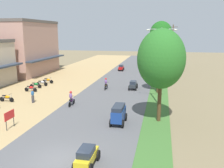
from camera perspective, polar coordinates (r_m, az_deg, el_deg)
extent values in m
plane|color=#7A6B4C|center=(16.20, -12.10, -17.35)|extent=(180.00, 180.00, 0.00)
cube|color=#565659|center=(16.18, -12.11, -17.23)|extent=(9.00, 140.00, 0.08)
cube|color=tan|center=(49.71, -19.95, 7.82)|extent=(8.05, 13.25, 9.60)
cube|color=#2D3847|center=(47.60, -15.03, 5.88)|extent=(1.20, 13.25, 0.25)
cube|color=#59514C|center=(49.65, -20.38, 13.63)|extent=(8.25, 13.45, 0.50)
cylinder|color=black|center=(29.97, -22.63, -3.45)|extent=(0.56, 0.06, 0.56)
cylinder|color=black|center=(30.68, -24.55, -3.28)|extent=(0.56, 0.06, 0.56)
cube|color=#333338|center=(30.27, -23.63, -3.04)|extent=(1.12, 0.12, 0.12)
ellipsoid|color=orange|center=(30.19, -23.53, -2.79)|extent=(0.64, 0.28, 0.32)
cube|color=black|center=(30.37, -24.10, -2.52)|extent=(0.44, 0.20, 0.10)
cylinder|color=#A5A8AD|center=(29.93, -22.77, -2.95)|extent=(0.26, 0.05, 0.68)
cylinder|color=black|center=(29.88, -22.92, -2.25)|extent=(0.04, 0.54, 0.04)
cylinder|color=black|center=(33.96, -17.73, -1.34)|extent=(0.56, 0.06, 0.56)
cylinder|color=black|center=(34.58, -19.52, -1.22)|extent=(0.56, 0.06, 0.56)
cube|color=#333338|center=(34.23, -18.66, -0.99)|extent=(1.12, 0.12, 0.12)
ellipsoid|color=red|center=(34.16, -18.56, -0.77)|extent=(0.64, 0.28, 0.32)
cube|color=black|center=(34.31, -19.09, -0.54)|extent=(0.44, 0.20, 0.10)
cylinder|color=#A5A8AD|center=(33.93, -17.85, -0.89)|extent=(0.26, 0.05, 0.68)
cylinder|color=black|center=(33.88, -17.98, -0.27)|extent=(0.04, 0.54, 0.04)
cylinder|color=black|center=(36.00, -16.72, -0.53)|extent=(0.56, 0.06, 0.56)
cylinder|color=black|center=(36.61, -18.43, -0.44)|extent=(0.56, 0.06, 0.56)
cube|color=#333338|center=(36.26, -17.60, -0.21)|extent=(1.12, 0.12, 0.12)
ellipsoid|color=#14722D|center=(36.20, -17.50, 0.01)|extent=(0.64, 0.28, 0.32)
cube|color=black|center=(36.35, -18.01, 0.21)|extent=(0.44, 0.20, 0.10)
cylinder|color=#A5A8AD|center=(35.98, -16.83, -0.11)|extent=(0.26, 0.05, 0.68)
cylinder|color=black|center=(35.93, -16.95, 0.48)|extent=(0.04, 0.54, 0.04)
cylinder|color=black|center=(37.19, -15.37, -0.06)|extent=(0.56, 0.06, 0.56)
cylinder|color=black|center=(37.77, -17.05, 0.02)|extent=(0.56, 0.06, 0.56)
cube|color=#333338|center=(37.44, -16.23, 0.25)|extent=(1.12, 0.12, 0.12)
ellipsoid|color=silver|center=(37.37, -16.13, 0.46)|extent=(0.64, 0.28, 0.32)
cube|color=black|center=(37.52, -16.63, 0.66)|extent=(0.44, 0.20, 0.10)
cylinder|color=#A5A8AD|center=(37.16, -15.48, 0.35)|extent=(0.26, 0.05, 0.68)
cylinder|color=black|center=(37.12, -15.59, 0.92)|extent=(0.04, 0.54, 0.04)
cylinder|color=black|center=(38.85, -14.10, 0.52)|extent=(0.56, 0.06, 0.56)
cylinder|color=black|center=(39.40, -15.73, 0.59)|extent=(0.56, 0.06, 0.56)
cube|color=#333338|center=(39.08, -14.93, 0.81)|extent=(1.12, 0.12, 0.12)
ellipsoid|color=orange|center=(39.02, -14.84, 1.01)|extent=(0.64, 0.28, 0.32)
cube|color=black|center=(39.16, -15.32, 1.20)|extent=(0.44, 0.20, 0.10)
cylinder|color=#A5A8AD|center=(38.82, -14.20, 0.91)|extent=(0.26, 0.05, 0.68)
cylinder|color=black|center=(38.78, -14.31, 1.45)|extent=(0.04, 0.54, 0.04)
cylinder|color=#262628|center=(21.61, -23.66, -9.09)|extent=(0.06, 0.06, 0.80)
cylinder|color=#262628|center=(22.37, -22.18, -8.24)|extent=(0.06, 0.06, 0.80)
cube|color=red|center=(21.74, -23.07, -6.81)|extent=(0.04, 1.30, 0.70)
cylinder|color=#33333D|center=(28.79, -18.32, -3.47)|extent=(0.14, 0.14, 0.82)
cylinder|color=#33333D|center=(28.88, -18.01, -3.40)|extent=(0.14, 0.14, 0.82)
ellipsoid|color=#265999|center=(28.67, -18.26, -2.11)|extent=(0.39, 0.43, 0.56)
sphere|color=#9E7556|center=(28.57, -18.31, -1.31)|extent=(0.22, 0.22, 0.22)
cylinder|color=#4C351E|center=(21.88, 11.15, -3.37)|extent=(0.34, 0.34, 4.17)
ellipsoid|color=#276823|center=(21.22, 11.53, 5.82)|extent=(4.13, 4.13, 5.19)
cylinder|color=#4C351E|center=(32.29, 10.96, 2.29)|extent=(0.43, 0.43, 4.91)
ellipsoid|color=#1C5725|center=(31.89, 11.22, 8.52)|extent=(3.28, 3.28, 3.86)
cylinder|color=#4C351E|center=(40.87, 11.24, 5.49)|extent=(0.25, 0.25, 6.58)
ellipsoid|color=#1A5918|center=(40.62, 11.50, 11.62)|extent=(3.61, 3.61, 3.93)
cylinder|color=#4C351E|center=(52.07, 11.44, 5.78)|extent=(0.25, 0.25, 4.64)
ellipsoid|color=#20501B|center=(51.82, 11.61, 9.64)|extent=(4.31, 4.31, 4.33)
cylinder|color=#4C351E|center=(59.84, 11.30, 6.56)|extent=(0.36, 0.36, 4.59)
ellipsoid|color=#285326|center=(59.61, 11.46, 10.17)|extent=(4.46, 4.46, 5.38)
cylinder|color=gray|center=(26.49, 11.29, 3.88)|extent=(0.16, 0.16, 8.31)
cylinder|color=gray|center=(26.25, 10.10, 12.63)|extent=(1.40, 0.08, 0.08)
ellipsoid|color=silver|center=(26.28, 8.53, 12.53)|extent=(0.36, 0.20, 0.14)
cylinder|color=gray|center=(26.24, 13.23, 12.50)|extent=(1.40, 0.08, 0.08)
ellipsoid|color=silver|center=(26.26, 14.78, 12.27)|extent=(0.36, 0.20, 0.14)
cylinder|color=gray|center=(37.59, 11.47, 5.25)|extent=(0.16, 0.16, 7.01)
cylinder|color=gray|center=(37.37, 10.60, 10.40)|extent=(1.40, 0.08, 0.08)
ellipsoid|color=silver|center=(37.39, 9.51, 10.34)|extent=(0.36, 0.20, 0.14)
cylinder|color=gray|center=(37.36, 12.78, 10.31)|extent=(1.40, 0.08, 0.08)
ellipsoid|color=silver|center=(37.38, 13.86, 10.16)|extent=(0.36, 0.20, 0.14)
cylinder|color=brown|center=(52.58, 14.02, 8.30)|extent=(0.20, 0.20, 9.47)
cube|color=#473323|center=(52.50, 14.26, 12.91)|extent=(1.80, 0.10, 0.10)
cube|color=gold|center=(15.02, -5.97, -16.79)|extent=(0.88, 2.25, 0.44)
cube|color=#232B38|center=(14.74, -6.13, -15.54)|extent=(0.81, 1.30, 0.40)
cylinder|color=black|center=(14.64, -8.92, -18.86)|extent=(0.11, 0.64, 0.64)
cylinder|color=black|center=(15.70, -3.23, -16.43)|extent=(0.11, 0.64, 0.64)
cylinder|color=black|center=(15.96, -6.80, -16.00)|extent=(0.11, 0.64, 0.64)
cube|color=navy|center=(21.13, 1.57, -7.15)|extent=(0.95, 2.40, 0.95)
cube|color=#232B38|center=(20.83, 1.54, -5.55)|extent=(0.87, 2.00, 0.35)
cylinder|color=black|center=(20.43, 2.63, -9.37)|extent=(0.12, 0.68, 0.68)
cylinder|color=black|center=(20.61, -0.35, -9.16)|extent=(0.12, 0.68, 0.68)
cylinder|color=black|center=(22.03, 3.35, -7.76)|extent=(0.12, 0.68, 0.68)
cylinder|color=black|center=(22.20, 0.60, -7.58)|extent=(0.12, 0.68, 0.68)
cube|color=#282D33|center=(33.95, 5.04, -0.26)|extent=(0.88, 2.25, 0.44)
cube|color=#232B38|center=(33.77, 5.03, 0.40)|extent=(0.81, 1.30, 0.40)
cylinder|color=black|center=(33.17, 5.71, -1.02)|extent=(0.11, 0.64, 0.64)
cylinder|color=black|center=(33.28, 4.02, -0.94)|extent=(0.11, 0.64, 0.64)
cylinder|color=black|center=(34.74, 6.00, -0.42)|extent=(0.11, 0.64, 0.64)
cylinder|color=black|center=(34.85, 4.38, -0.35)|extent=(0.11, 0.64, 0.64)
cube|color=red|center=(50.31, 2.18, 3.83)|extent=(0.84, 1.95, 0.50)
cube|color=#232B38|center=(50.20, 2.18, 4.33)|extent=(0.77, 1.10, 0.40)
cylinder|color=black|center=(51.11, 1.79, 3.64)|extent=(0.10, 0.60, 0.60)
cylinder|color=black|center=(50.96, 2.84, 3.61)|extent=(0.10, 0.60, 0.60)
cylinder|color=black|center=(49.75, 1.51, 3.41)|extent=(0.10, 0.60, 0.60)
cylinder|color=black|center=(49.59, 2.58, 3.37)|extent=(0.10, 0.60, 0.60)
cylinder|color=black|center=(27.29, -9.03, -4.08)|extent=(0.06, 0.56, 0.56)
cylinder|color=black|center=(26.19, -9.99, -4.81)|extent=(0.06, 0.56, 0.56)
cube|color=#333338|center=(26.69, -9.51, -4.06)|extent=(0.12, 1.12, 0.12)
ellipsoid|color=#8C1E8C|center=(26.72, -9.46, -3.73)|extent=(0.28, 0.64, 0.32)
cube|color=black|center=(26.37, -9.75, -3.69)|extent=(0.20, 0.44, 0.10)
cylinder|color=#A5A8AD|center=(27.17, -9.10, -3.56)|extent=(0.05, 0.26, 0.68)
cylinder|color=black|center=(27.02, -9.17, -2.84)|extent=(0.54, 0.04, 0.04)
ellipsoid|color=#724C8C|center=(26.34, -9.72, -2.80)|extent=(0.36, 0.28, 0.64)
sphere|color=red|center=(26.27, -9.72, -1.94)|extent=(0.28, 0.28, 0.28)
cylinder|color=#2D2D38|center=(26.64, -9.87, -4.06)|extent=(0.12, 0.12, 0.48)
cylinder|color=#2D2D38|center=(26.55, -9.31, -4.10)|extent=(0.12, 0.12, 0.48)
cylinder|color=black|center=(34.39, -1.16, -0.56)|extent=(0.06, 0.56, 0.56)
cylinder|color=black|center=(33.21, -1.64, -1.02)|extent=(0.06, 0.56, 0.56)
cube|color=#333338|center=(33.76, -1.40, -0.48)|extent=(0.12, 1.12, 0.12)
ellipsoid|color=orange|center=(33.80, -1.37, -0.22)|extent=(0.28, 0.64, 0.32)
cube|color=black|center=(33.43, -1.51, -0.15)|extent=(0.20, 0.44, 0.10)
cylinder|color=#A5A8AD|center=(34.27, -1.18, -0.14)|extent=(0.05, 0.26, 0.68)
cylinder|color=black|center=(34.14, -1.21, 0.45)|extent=(0.54, 0.04, 0.04)
ellipsoid|color=#724C8C|center=(33.43, -1.48, 0.55)|extent=(0.36, 0.28, 0.64)
sphere|color=red|center=(33.39, -1.47, 1.23)|extent=(0.28, 0.28, 0.28)
cylinder|color=#2D2D38|center=(33.69, -1.67, -0.48)|extent=(0.12, 0.12, 0.48)
cylinder|color=#2D2D38|center=(33.63, -1.20, -0.50)|extent=(0.12, 0.12, 0.48)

